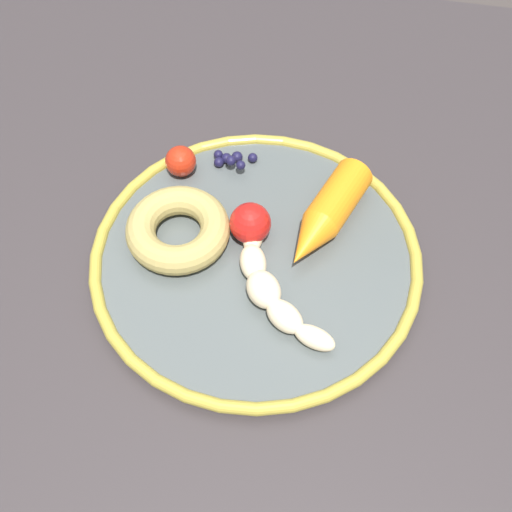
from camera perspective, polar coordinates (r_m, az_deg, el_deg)
name	(u,v)px	position (r m, az deg, el deg)	size (l,w,h in m)	color
ground_plane	(238,487)	(1.30, -1.54, -19.45)	(6.00, 6.00, 0.00)	#413936
dining_table	(225,326)	(0.70, -2.71, -6.08)	(1.02, 1.00, 0.72)	#332D2E
plate	(256,258)	(0.64, 0.00, -0.15)	(0.32, 0.32, 0.02)	#4B5251
banana	(271,288)	(0.60, 1.28, -2.78)	(0.11, 0.13, 0.03)	beige
carrot_orange	(326,216)	(0.64, 6.12, 3.51)	(0.08, 0.13, 0.04)	orange
donut	(178,229)	(0.64, -6.80, 2.31)	(0.10, 0.10, 0.03)	tan
blueberry_pile	(232,159)	(0.70, -2.10, 8.42)	(0.05, 0.03, 0.02)	#191638
tomato_near	(250,223)	(0.63, -0.50, 2.87)	(0.04, 0.04, 0.04)	red
tomato_mid	(181,161)	(0.69, -6.57, 8.20)	(0.03, 0.03, 0.03)	red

